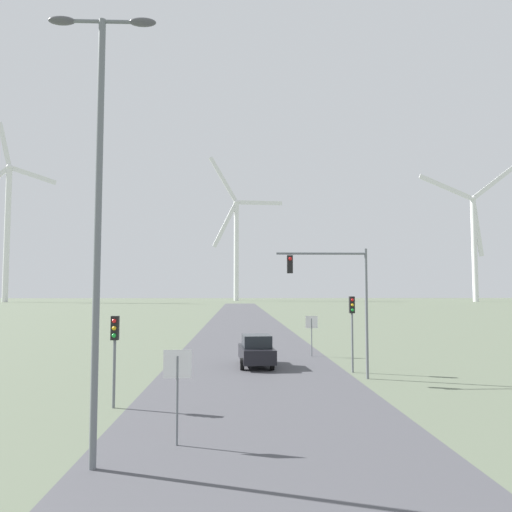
{
  "coord_description": "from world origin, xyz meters",
  "views": [
    {
      "loc": [
        -0.91,
        -5.62,
        4.35
      ],
      "look_at": [
        0.0,
        18.78,
        6.07
      ],
      "focal_mm": 35.0,
      "sensor_mm": 36.0,
      "label": 1
    }
  ],
  "objects_px": {
    "streetlamp": "(99,186)",
    "wind_turbine_center": "(474,235)",
    "traffic_light_mast_overhead": "(336,286)",
    "wind_turbine_left": "(236,238)",
    "traffic_light_post_near_left": "(115,340)",
    "car_approaching": "(256,351)",
    "wind_turbine_far_left": "(8,220)",
    "stop_sign_far": "(312,328)",
    "traffic_light_post_near_right": "(352,317)",
    "stop_sign_near": "(177,378)"
  },
  "relations": [
    {
      "from": "stop_sign_far",
      "to": "wind_turbine_left",
      "type": "height_order",
      "value": "wind_turbine_left"
    },
    {
      "from": "traffic_light_post_near_right",
      "to": "traffic_light_mast_overhead",
      "type": "bearing_deg",
      "value": -122.86
    },
    {
      "from": "wind_turbine_far_left",
      "to": "car_approaching",
      "type": "bearing_deg",
      "value": -61.55
    },
    {
      "from": "stop_sign_far",
      "to": "wind_turbine_center",
      "type": "height_order",
      "value": "wind_turbine_center"
    },
    {
      "from": "traffic_light_post_near_right",
      "to": "car_approaching",
      "type": "relative_size",
      "value": 0.96
    },
    {
      "from": "streetlamp",
      "to": "wind_turbine_left",
      "type": "distance_m",
      "value": 213.97
    },
    {
      "from": "streetlamp",
      "to": "wind_turbine_center",
      "type": "height_order",
      "value": "wind_turbine_center"
    },
    {
      "from": "wind_turbine_far_left",
      "to": "wind_turbine_center",
      "type": "height_order",
      "value": "wind_turbine_far_left"
    },
    {
      "from": "traffic_light_mast_overhead",
      "to": "stop_sign_near",
      "type": "bearing_deg",
      "value": -122.6
    },
    {
      "from": "traffic_light_post_near_left",
      "to": "wind_turbine_far_left",
      "type": "distance_m",
      "value": 201.56
    },
    {
      "from": "stop_sign_near",
      "to": "traffic_light_post_near_right",
      "type": "bearing_deg",
      "value": 57.36
    },
    {
      "from": "traffic_light_post_near_left",
      "to": "car_approaching",
      "type": "relative_size",
      "value": 0.81
    },
    {
      "from": "car_approaching",
      "to": "wind_turbine_far_left",
      "type": "height_order",
      "value": "wind_turbine_far_left"
    },
    {
      "from": "traffic_light_post_near_right",
      "to": "wind_turbine_left",
      "type": "relative_size",
      "value": 0.06
    },
    {
      "from": "stop_sign_far",
      "to": "wind_turbine_far_left",
      "type": "relative_size",
      "value": 0.04
    },
    {
      "from": "traffic_light_post_near_right",
      "to": "car_approaching",
      "type": "bearing_deg",
      "value": 155.72
    },
    {
      "from": "stop_sign_far",
      "to": "wind_turbine_center",
      "type": "relative_size",
      "value": 0.05
    },
    {
      "from": "streetlamp",
      "to": "car_approaching",
      "type": "relative_size",
      "value": 2.72
    },
    {
      "from": "car_approaching",
      "to": "streetlamp",
      "type": "bearing_deg",
      "value": -105.79
    },
    {
      "from": "wind_turbine_center",
      "to": "streetlamp",
      "type": "bearing_deg",
      "value": -118.24
    },
    {
      "from": "wind_turbine_center",
      "to": "traffic_light_post_near_left",
      "type": "bearing_deg",
      "value": -119.34
    },
    {
      "from": "stop_sign_near",
      "to": "traffic_light_post_near_left",
      "type": "height_order",
      "value": "traffic_light_post_near_left"
    },
    {
      "from": "stop_sign_far",
      "to": "car_approaching",
      "type": "height_order",
      "value": "stop_sign_far"
    },
    {
      "from": "streetlamp",
      "to": "traffic_light_post_near_left",
      "type": "distance_m",
      "value": 7.92
    },
    {
      "from": "stop_sign_far",
      "to": "wind_turbine_center",
      "type": "distance_m",
      "value": 191.28
    },
    {
      "from": "streetlamp",
      "to": "wind_turbine_center",
      "type": "relative_size",
      "value": 0.2
    },
    {
      "from": "stop_sign_near",
      "to": "wind_turbine_far_left",
      "type": "relative_size",
      "value": 0.04
    },
    {
      "from": "streetlamp",
      "to": "traffic_light_post_near_left",
      "type": "relative_size",
      "value": 3.36
    },
    {
      "from": "traffic_light_post_near_right",
      "to": "wind_turbine_left",
      "type": "height_order",
      "value": "wind_turbine_left"
    },
    {
      "from": "stop_sign_near",
      "to": "car_approaching",
      "type": "xyz_separation_m",
      "value": [
        2.81,
        14.58,
        -0.96
      ]
    },
    {
      "from": "stop_sign_near",
      "to": "wind_turbine_far_left",
      "type": "bearing_deg",
      "value": 115.82
    },
    {
      "from": "wind_turbine_left",
      "to": "wind_turbine_far_left",
      "type": "bearing_deg",
      "value": -163.52
    },
    {
      "from": "traffic_light_post_near_left",
      "to": "car_approaching",
      "type": "xyz_separation_m",
      "value": [
        5.71,
        9.97,
        -1.59
      ]
    },
    {
      "from": "car_approaching",
      "to": "wind_turbine_left",
      "type": "distance_m",
      "value": 198.39
    },
    {
      "from": "traffic_light_mast_overhead",
      "to": "car_approaching",
      "type": "relative_size",
      "value": 1.54
    },
    {
      "from": "stop_sign_far",
      "to": "traffic_light_mast_overhead",
      "type": "height_order",
      "value": "traffic_light_mast_overhead"
    },
    {
      "from": "traffic_light_post_near_right",
      "to": "streetlamp",
      "type": "bearing_deg",
      "value": -124.53
    },
    {
      "from": "stop_sign_far",
      "to": "traffic_light_post_near_left",
      "type": "height_order",
      "value": "traffic_light_post_near_left"
    },
    {
      "from": "streetlamp",
      "to": "stop_sign_near",
      "type": "relative_size",
      "value": 4.29
    },
    {
      "from": "streetlamp",
      "to": "wind_turbine_far_left",
      "type": "xyz_separation_m",
      "value": [
        -87.36,
        186.16,
        25.14
      ]
    },
    {
      "from": "wind_turbine_left",
      "to": "traffic_light_post_near_left",
      "type": "bearing_deg",
      "value": -91.12
    },
    {
      "from": "traffic_light_mast_overhead",
      "to": "car_approaching",
      "type": "height_order",
      "value": "traffic_light_mast_overhead"
    },
    {
      "from": "wind_turbine_center",
      "to": "wind_turbine_far_left",
      "type": "bearing_deg",
      "value": -179.84
    },
    {
      "from": "streetlamp",
      "to": "traffic_light_mast_overhead",
      "type": "height_order",
      "value": "streetlamp"
    },
    {
      "from": "stop_sign_far",
      "to": "traffic_light_post_near_right",
      "type": "height_order",
      "value": "traffic_light_post_near_right"
    },
    {
      "from": "streetlamp",
      "to": "wind_turbine_left",
      "type": "relative_size",
      "value": 0.18
    },
    {
      "from": "traffic_light_post_near_right",
      "to": "wind_turbine_left",
      "type": "xyz_separation_m",
      "value": [
        -6.76,
        198.76,
        25.4
      ]
    },
    {
      "from": "streetlamp",
      "to": "wind_turbine_center",
      "type": "xyz_separation_m",
      "value": [
        100.26,
        186.69,
        20.07
      ]
    },
    {
      "from": "traffic_light_mast_overhead",
      "to": "wind_turbine_far_left",
      "type": "xyz_separation_m",
      "value": [
        -95.84,
        173.94,
        27.54
      ]
    },
    {
      "from": "streetlamp",
      "to": "car_approaching",
      "type": "xyz_separation_m",
      "value": [
        4.64,
        16.4,
        -6.09
      ]
    }
  ]
}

